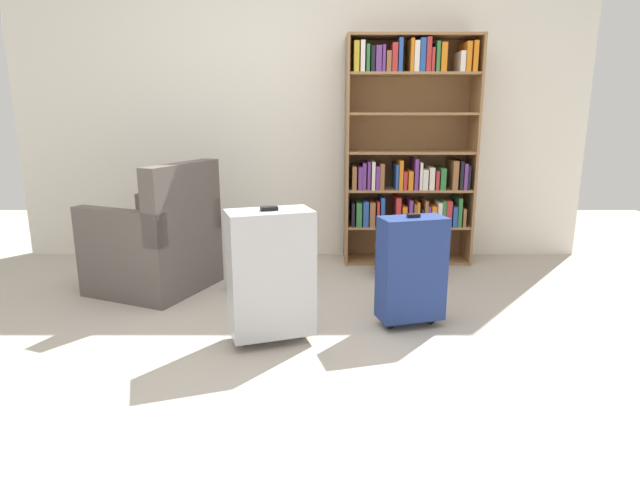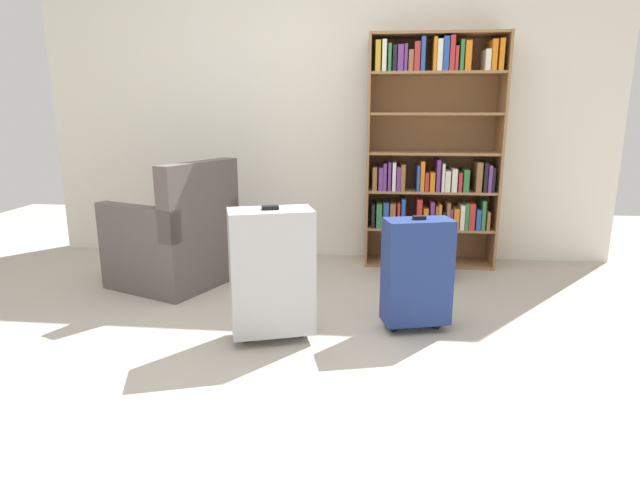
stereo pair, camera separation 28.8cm
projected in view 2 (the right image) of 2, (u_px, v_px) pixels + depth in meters
name	position (u px, v px, depth m)	size (l,w,h in m)	color
ground_plane	(285.00, 360.00, 2.70)	(8.34, 8.34, 0.00)	#B2A899
back_wall	(325.00, 102.00, 4.42)	(4.77, 0.10, 2.60)	silver
bookshelf	(432.00, 152.00, 4.20)	(1.03, 0.34, 1.80)	olive
armchair	(176.00, 241.00, 3.82)	(0.92, 0.92, 0.90)	#59514C
mug	(247.00, 281.00, 3.79)	(0.12, 0.08, 0.10)	#1959A5
storage_box	(420.00, 262.00, 4.00)	(0.39, 0.26, 0.23)	black
suitcase_navy_blue	(417.00, 272.00, 3.00)	(0.41, 0.28, 0.67)	navy
suitcase_silver	(272.00, 272.00, 2.86)	(0.50, 0.37, 0.75)	#B7BABF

